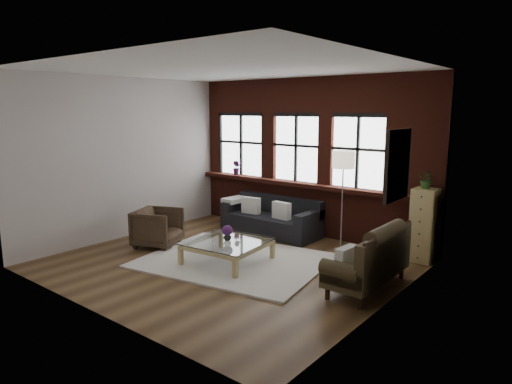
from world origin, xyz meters
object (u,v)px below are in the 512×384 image
Objects in this scene: armchair at (158,228)px; vase at (227,236)px; drawer_chest at (424,225)px; dark_sofa at (271,216)px; vintage_settee at (368,259)px; coffee_table at (228,252)px; floor_lamp at (342,198)px.

vase is (1.69, 0.10, 0.11)m from armchair.
drawer_chest reaches higher than armchair.
dark_sofa is 1.25× the size of vintage_settee.
vase is 0.11× the size of drawer_chest.
vase is at bearing -135.00° from coffee_table.
dark_sofa is at bearing -52.88° from armchair.
dark_sofa is 2.00m from vase.
armchair is 4.80m from drawer_chest.
vase is at bearing -74.37° from dark_sofa.
armchair is (-1.15, -2.03, -0.02)m from dark_sofa.
vase is 2.21m from floor_lamp.
coffee_table is at bearing -122.92° from floor_lamp.
coffee_table is 3.36m from drawer_chest.
vase is (-2.31, -0.46, 0.03)m from vintage_settee.
vase is at bearing -122.92° from floor_lamp.
vintage_settee reaches higher than coffee_table.
armchair is at bearing -119.58° from dark_sofa.
armchair is at bearing -171.98° from vintage_settee.
armchair is at bearing -146.34° from floor_lamp.
floor_lamp is at bearing 57.08° from vase.
vintage_settee is 11.92× the size of vase.
armchair is 0.40× the size of floor_lamp.
coffee_table is 8.81× the size of vase.
floor_lamp is (-1.15, 1.34, 0.55)m from vintage_settee.
coffee_table is (0.54, -1.93, -0.18)m from dark_sofa.
vintage_settee is 1.73m from drawer_chest.
dark_sofa reaches higher than armchair.
drawer_chest reaches higher than coffee_table.
vintage_settee is 2.36m from vase.
drawer_chest is 1.46m from floor_lamp.
vase is (0.54, -1.93, 0.09)m from dark_sofa.
floor_lamp is (2.86, 1.90, 0.63)m from armchair.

